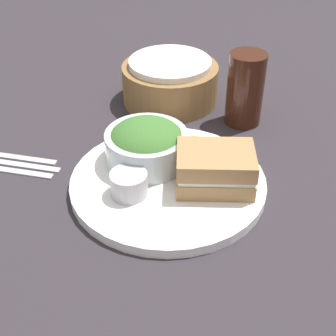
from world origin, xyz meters
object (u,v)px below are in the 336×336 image
at_px(sandwich, 215,171).
at_px(salad_bowl, 147,144).
at_px(drink_glass, 245,89).
at_px(spoon, 8,156).
at_px(bread_basket, 170,82).
at_px(knife, 3,162).
at_px(dressing_cup, 129,184).
at_px(plate, 168,183).

xyz_separation_m(sandwich, salad_bowl, (-0.11, 0.04, 0.00)).
height_order(sandwich, salad_bowl, salad_bowl).
relative_size(drink_glass, spoon, 0.78).
height_order(bread_basket, knife, bread_basket).
distance_m(dressing_cup, spoon, 0.24).
height_order(plate, salad_bowl, salad_bowl).
height_order(dressing_cup, bread_basket, bread_basket).
bearing_deg(salad_bowl, sandwich, -21.60).
relative_size(plate, bread_basket, 1.59).
height_order(salad_bowl, dressing_cup, salad_bowl).
bearing_deg(drink_glass, bread_basket, 159.97).
relative_size(plate, salad_bowl, 2.29).
xyz_separation_m(sandwich, spoon, (-0.35, 0.03, -0.04)).
xyz_separation_m(drink_glass, knife, (-0.38, -0.21, -0.06)).
bearing_deg(dressing_cup, plate, 43.43).
distance_m(bread_basket, spoon, 0.34).
height_order(drink_glass, bread_basket, drink_glass).
bearing_deg(plate, drink_glass, 65.90).
bearing_deg(sandwich, salad_bowl, 158.40).
relative_size(sandwich, salad_bowl, 0.96).
height_order(plate, drink_glass, drink_glass).
bearing_deg(plate, spoon, 174.69).
xyz_separation_m(plate, knife, (-0.28, 0.01, -0.01)).
bearing_deg(spoon, sandwich, 176.59).
height_order(plate, bread_basket, bread_basket).
bearing_deg(salad_bowl, dressing_cup, -94.16).
bearing_deg(salad_bowl, drink_glass, 52.01).
xyz_separation_m(sandwich, bread_basket, (-0.12, 0.28, -0.00)).
height_order(plate, dressing_cup, dressing_cup).
relative_size(salad_bowl, dressing_cup, 2.37).
distance_m(plate, sandwich, 0.08).
distance_m(plate, spoon, 0.28).
bearing_deg(knife, dressing_cup, 168.56).
bearing_deg(spoon, bread_basket, -131.22).
height_order(salad_bowl, drink_glass, drink_glass).
bearing_deg(salad_bowl, bread_basket, 91.93).
bearing_deg(drink_glass, dressing_cup, -118.92).
xyz_separation_m(plate, spoon, (-0.28, 0.03, -0.01)).
xyz_separation_m(sandwich, drink_glass, (0.03, 0.22, 0.02)).
height_order(sandwich, knife, sandwich).
distance_m(sandwich, bread_basket, 0.30).
relative_size(plate, knife, 1.48).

